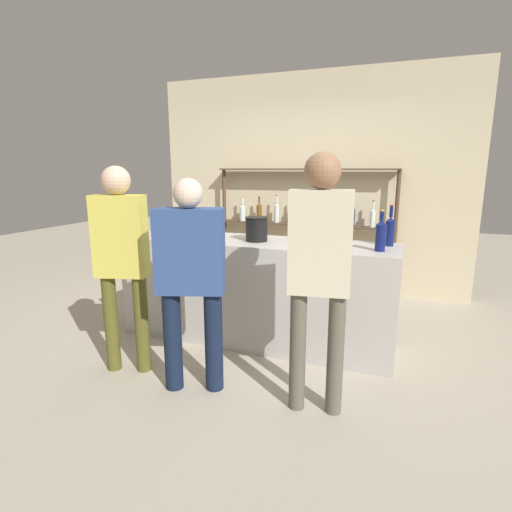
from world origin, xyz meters
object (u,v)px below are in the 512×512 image
object	(u,v)px
counter_bottle_3	(390,230)
customer_left	(121,253)
cork_jar	(179,232)
customer_center	(191,272)
customer_right	(319,263)
counter_bottle_0	(181,225)
ice_bucket	(257,229)
counter_bottle_1	(381,235)
wine_glass	(343,233)
counter_bottle_2	(329,231)

from	to	relation	value
counter_bottle_3	customer_left	size ratio (longest dim) A/B	0.21
cork_jar	customer_left	size ratio (longest dim) A/B	0.09
customer_center	customer_right	size ratio (longest dim) A/B	0.91
counter_bottle_0	ice_bucket	size ratio (longest dim) A/B	1.47
counter_bottle_1	counter_bottle_3	size ratio (longest dim) A/B	0.95
counter_bottle_1	counter_bottle_3	xyz separation A→B (m)	(0.06, 0.26, 0.00)
ice_bucket	customer_right	xyz separation A→B (m)	(0.77, -0.91, -0.05)
counter_bottle_1	cork_jar	bearing A→B (deg)	-176.21
cork_jar	wine_glass	bearing A→B (deg)	8.01
counter_bottle_1	ice_bucket	bearing A→B (deg)	176.16
counter_bottle_2	wine_glass	xyz separation A→B (m)	(0.10, 0.07, -0.03)
counter_bottle_2	wine_glass	world-z (taller)	counter_bottle_2
counter_bottle_0	counter_bottle_3	bearing A→B (deg)	7.51
counter_bottle_3	customer_center	distance (m)	1.72
counter_bottle_3	customer_center	size ratio (longest dim) A/B	0.22
ice_bucket	customer_center	size ratio (longest dim) A/B	0.14
counter_bottle_2	customer_right	size ratio (longest dim) A/B	0.21
wine_glass	counter_bottle_0	bearing A→B (deg)	-177.18
cork_jar	counter_bottle_3	bearing A→B (deg)	11.73
counter_bottle_3	counter_bottle_0	bearing A→B (deg)	-172.49
customer_center	customer_right	bearing A→B (deg)	-105.74
wine_glass	customer_center	xyz separation A→B (m)	(-0.90, -0.97, -0.18)
counter_bottle_1	ice_bucket	xyz separation A→B (m)	(-1.07, 0.07, -0.02)
wine_glass	customer_center	size ratio (longest dim) A/B	0.10
counter_bottle_0	counter_bottle_2	xyz separation A→B (m)	(1.41, 0.00, 0.02)
counter_bottle_1	customer_center	size ratio (longest dim) A/B	0.21
counter_bottle_2	customer_left	distance (m)	1.66
counter_bottle_1	ice_bucket	distance (m)	1.08
counter_bottle_2	customer_center	bearing A→B (deg)	-131.30
counter_bottle_0	cork_jar	bearing A→B (deg)	-67.10
counter_bottle_1	cork_jar	xyz separation A→B (m)	(-1.76, -0.12, -0.06)
ice_bucket	counter_bottle_3	bearing A→B (deg)	9.49
customer_left	counter_bottle_1	bearing A→B (deg)	-81.79
counter_bottle_0	wine_glass	bearing A→B (deg)	2.82
wine_glass	customer_left	world-z (taller)	customer_left
counter_bottle_0	customer_left	size ratio (longest dim) A/B	0.20
wine_glass	cork_jar	xyz separation A→B (m)	(-1.46, -0.21, -0.04)
customer_right	ice_bucket	bearing A→B (deg)	31.68
wine_glass	counter_bottle_3	bearing A→B (deg)	25.51
counter_bottle_0	counter_bottle_1	xyz separation A→B (m)	(1.82, -0.01, 0.01)
counter_bottle_0	cork_jar	size ratio (longest dim) A/B	2.28
counter_bottle_1	wine_glass	distance (m)	0.32
counter_bottle_3	ice_bucket	size ratio (longest dim) A/B	1.59
counter_bottle_2	customer_right	distance (m)	0.86
counter_bottle_0	customer_right	bearing A→B (deg)	-29.39
counter_bottle_1	counter_bottle_3	distance (m)	0.27
counter_bottle_1	counter_bottle_2	size ratio (longest dim) A/B	0.90
customer_center	counter_bottle_2	bearing A→B (deg)	-60.19
counter_bottle_2	counter_bottle_3	world-z (taller)	counter_bottle_2
counter_bottle_0	counter_bottle_2	world-z (taller)	counter_bottle_2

